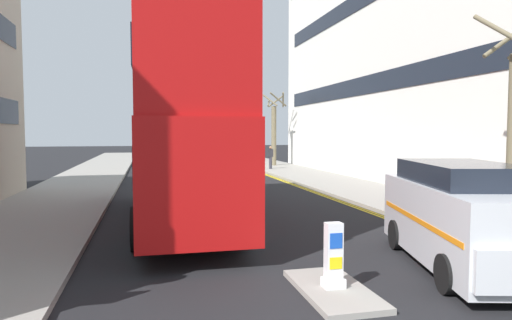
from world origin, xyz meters
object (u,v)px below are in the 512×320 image
double_decker_bus_away (182,123)px  pedestrian_far (271,157)px  taxi_minivan (466,217)px  keep_left_bollard (333,258)px

double_decker_bus_away → pedestrian_far: size_ratio=6.68×
double_decker_bus_away → taxi_minivan: bearing=-50.9°
keep_left_bollard → taxi_minivan: 3.17m
keep_left_bollard → double_decker_bus_away: bearing=106.4°
double_decker_bus_away → keep_left_bollard: bearing=-73.6°
double_decker_bus_away → taxi_minivan: (5.10, -6.29, -1.96)m
double_decker_bus_away → pedestrian_far: 18.52m
taxi_minivan → pedestrian_far: bearing=84.3°
taxi_minivan → pedestrian_far: size_ratio=3.17×
taxi_minivan → double_decker_bus_away: bearing=129.1°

